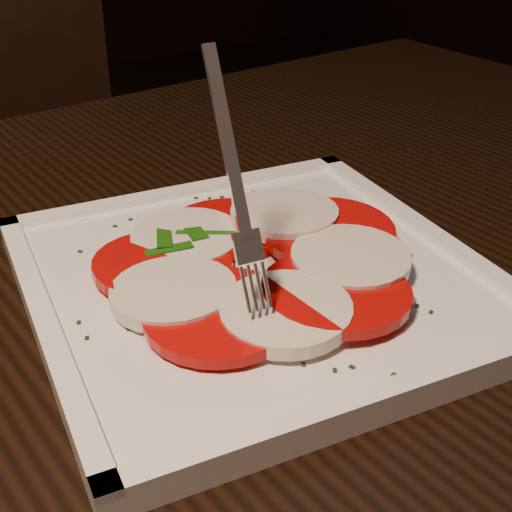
{
  "coord_description": "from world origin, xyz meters",
  "views": [
    {
      "loc": [
        -0.3,
        -0.69,
        1.04
      ],
      "look_at": [
        -0.06,
        -0.32,
        0.78
      ],
      "focal_mm": 50.0,
      "sensor_mm": 36.0,
      "label": 1
    }
  ],
  "objects": [
    {
      "name": "chair",
      "position": [
        -0.09,
        0.43,
        0.53
      ],
      "size": [
        0.49,
        0.49,
        0.93
      ],
      "rotation": [
        0.0,
        0.0,
        -0.17
      ],
      "color": "black",
      "rests_on": "ground"
    },
    {
      "name": "plate",
      "position": [
        -0.06,
        -0.32,
        0.76
      ],
      "size": [
        0.36,
        0.36,
        0.01
      ],
      "primitive_type": "cube",
      "rotation": [
        0.0,
        0.0,
        -0.12
      ],
      "color": "white",
      "rests_on": "table"
    },
    {
      "name": "fork",
      "position": [
        -0.09,
        -0.34,
        0.86
      ],
      "size": [
        0.04,
        0.08,
        0.15
      ],
      "primitive_type": null,
      "rotation": [
        0.0,
        0.0,
        -0.11
      ],
      "color": "white",
      "rests_on": "caprese_salad"
    },
    {
      "name": "caprese_salad",
      "position": [
        -0.06,
        -0.32,
        0.77
      ],
      "size": [
        0.26,
        0.28,
        0.03
      ],
      "color": "#C20406",
      "rests_on": "plate"
    },
    {
      "name": "table",
      "position": [
        0.01,
        -0.22,
        0.65
      ],
      "size": [
        1.26,
        0.9,
        0.75
      ],
      "rotation": [
        0.0,
        0.0,
        0.08
      ],
      "color": "black",
      "rests_on": "ground"
    }
  ]
}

